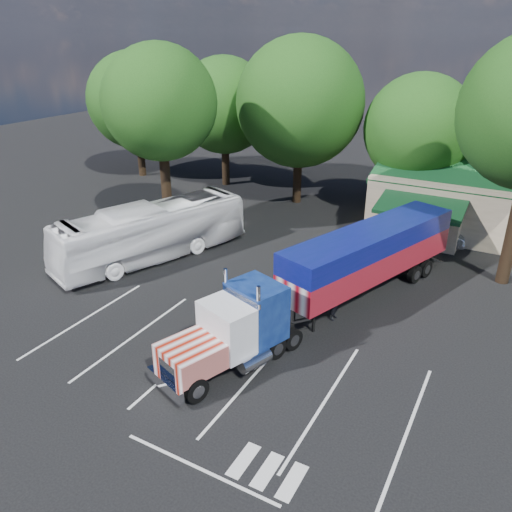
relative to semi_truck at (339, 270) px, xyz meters
The scene contains 11 objects.
ground 4.93m from the semi_truck, 167.12° to the right, with size 120.00×120.00×0.00m, color black.
tree_row_a 30.91m from the semi_truck, 149.43° to the left, with size 9.00×9.00×11.68m.
tree_row_b 24.60m from the semi_truck, 135.77° to the left, with size 8.40×8.40×11.35m.
tree_row_c 18.74m from the semi_truck, 121.36° to the left, with size 10.00×10.00×13.05m.
tree_row_d 17.08m from the semi_truck, 90.97° to the left, with size 8.00×8.00×10.60m.
tree_near_left 16.93m from the semi_truck, 161.23° to the left, with size 7.60×7.60×12.65m.
semi_truck is the anchor object (origin of this frame).
woman 1.66m from the semi_truck, 77.24° to the right, with size 0.67×0.44×1.85m, color black.
bicycle 7.64m from the semi_truck, 109.44° to the left, with size 0.69×1.97×1.04m, color black.
tour_bus 12.46m from the semi_truck, behind, with size 2.94×12.56×3.50m, color white.
silver_sedan 11.46m from the semi_truck, 78.61° to the left, with size 1.65×4.73×1.56m, color #B8BCC0.
Camera 1 is at (11.47, -20.66, 13.17)m, focal length 35.00 mm.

